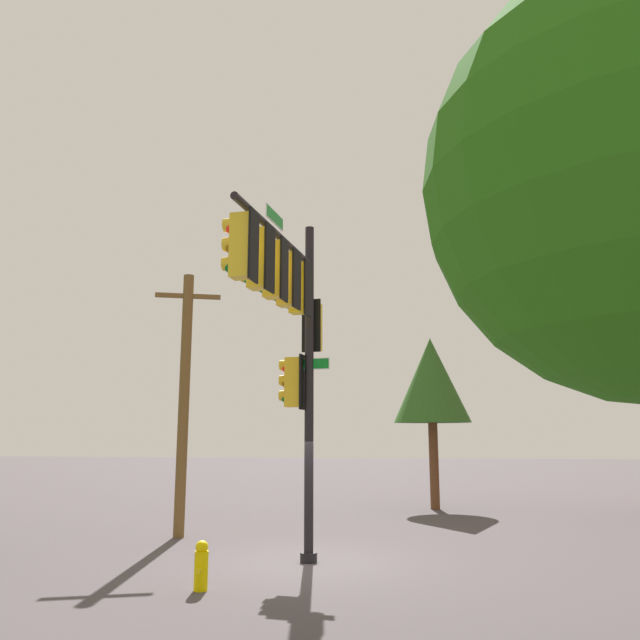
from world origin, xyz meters
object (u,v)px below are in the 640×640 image
object	(u,v)px
fire_hydrant	(201,566)
tree_far	(431,381)
utility_pole	(184,397)
signal_pole_assembly	(287,313)

from	to	relation	value
fire_hydrant	tree_far	world-z (taller)	tree_far
utility_pole	fire_hydrant	size ratio (longest dim) A/B	8.53
utility_pole	tree_far	xyz separation A→B (m)	(-7.24, 7.01, 0.97)
signal_pole_assembly	utility_pole	world-z (taller)	signal_pole_assembly
tree_far	fire_hydrant	bearing A→B (deg)	-20.24
signal_pole_assembly	tree_far	world-z (taller)	signal_pole_assembly
signal_pole_assembly	fire_hydrant	distance (m)	5.02
utility_pole	fire_hydrant	bearing A→B (deg)	23.85
signal_pole_assembly	fire_hydrant	size ratio (longest dim) A/B	8.90
signal_pole_assembly	tree_far	bearing A→B (deg)	163.21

